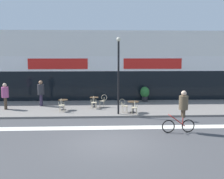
% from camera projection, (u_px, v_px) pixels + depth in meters
% --- Properties ---
extents(ground_plane, '(120.00, 120.00, 0.00)m').
position_uv_depth(ground_plane, '(111.00, 142.00, 11.61)').
color(ground_plane, '#424244').
extents(sidewalk_slab, '(40.00, 5.50, 0.12)m').
position_uv_depth(sidewalk_slab, '(107.00, 108.00, 18.78)').
color(sidewalk_slab, slate).
rests_on(sidewalk_slab, ground).
extents(storefront_facade, '(40.00, 4.06, 5.77)m').
position_uv_depth(storefront_facade, '(105.00, 66.00, 23.07)').
color(storefront_facade, silver).
rests_on(storefront_facade, ground).
extents(bike_lane_stripe, '(36.00, 0.70, 0.01)m').
position_uv_depth(bike_lane_stripe, '(109.00, 128.00, 13.91)').
color(bike_lane_stripe, silver).
rests_on(bike_lane_stripe, ground).
extents(bistro_table_0, '(0.64, 0.64, 0.71)m').
position_uv_depth(bistro_table_0, '(63.00, 103.00, 17.74)').
color(bistro_table_0, black).
rests_on(bistro_table_0, sidewalk_slab).
extents(bistro_table_1, '(0.62, 0.62, 0.72)m').
position_uv_depth(bistro_table_1, '(94.00, 100.00, 18.69)').
color(bistro_table_1, black).
rests_on(bistro_table_1, sidewalk_slab).
extents(bistro_table_2, '(0.72, 0.72, 0.73)m').
position_uv_depth(bistro_table_2, '(133.00, 105.00, 16.96)').
color(bistro_table_2, black).
rests_on(bistro_table_2, sidewalk_slab).
extents(cafe_chair_0_near, '(0.44, 0.60, 0.90)m').
position_uv_depth(cafe_chair_0_near, '(62.00, 104.00, 17.11)').
color(cafe_chair_0_near, beige).
rests_on(cafe_chair_0_near, sidewalk_slab).
extents(cafe_chair_1_near, '(0.45, 0.60, 0.90)m').
position_uv_depth(cafe_chair_1_near, '(94.00, 102.00, 18.07)').
color(cafe_chair_1_near, beige).
rests_on(cafe_chair_1_near, sidewalk_slab).
extents(cafe_chair_1_side, '(0.58, 0.41, 0.90)m').
position_uv_depth(cafe_chair_1_side, '(103.00, 100.00, 18.72)').
color(cafe_chair_1_side, beige).
rests_on(cafe_chair_1_side, sidewalk_slab).
extents(cafe_chair_2_near, '(0.41, 0.58, 0.90)m').
position_uv_depth(cafe_chair_2_near, '(134.00, 107.00, 16.34)').
color(cafe_chair_2_near, beige).
rests_on(cafe_chair_2_near, sidewalk_slab).
extents(cafe_chair_2_side, '(0.60, 0.45, 0.90)m').
position_uv_depth(cafe_chair_2_side, '(124.00, 105.00, 16.92)').
color(cafe_chair_2_side, beige).
rests_on(cafe_chair_2_side, sidewalk_slab).
extents(planter_pot, '(0.73, 0.73, 1.19)m').
position_uv_depth(planter_pot, '(145.00, 93.00, 20.93)').
color(planter_pot, '#232326').
rests_on(planter_pot, sidewalk_slab).
extents(lamp_post, '(0.26, 0.26, 4.79)m').
position_uv_depth(lamp_post, '(118.00, 70.00, 16.20)').
color(lamp_post, black).
rests_on(lamp_post, sidewalk_slab).
extents(cyclist_0, '(1.67, 0.51, 2.11)m').
position_uv_depth(cyclist_0, '(182.00, 108.00, 12.92)').
color(cyclist_0, black).
rests_on(cyclist_0, ground).
extents(pedestrian_near_end, '(0.52, 0.52, 1.81)m').
position_uv_depth(pedestrian_near_end, '(5.00, 94.00, 17.89)').
color(pedestrian_near_end, '#4C3D2D').
rests_on(pedestrian_near_end, sidewalk_slab).
extents(pedestrian_far_end, '(0.50, 0.50, 1.87)m').
position_uv_depth(pedestrian_far_end, '(41.00, 91.00, 19.07)').
color(pedestrian_far_end, '#382D47').
rests_on(pedestrian_far_end, sidewalk_slab).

